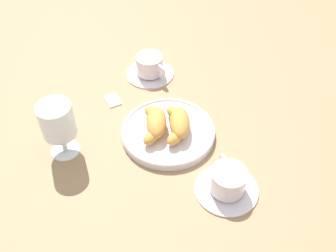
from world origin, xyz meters
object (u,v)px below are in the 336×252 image
object	(u,v)px
coffee_cup_near	(150,67)
sugar_packet	(113,100)
croissant_large	(178,123)
juice_glass_left	(58,122)
coffee_cup_far	(227,182)
croissant_small	(155,123)
pastry_plate	(168,131)

from	to	relation	value
coffee_cup_near	sugar_packet	world-z (taller)	coffee_cup_near
croissant_large	sugar_packet	xyz separation A→B (m)	(0.14, 0.16, -0.04)
coffee_cup_near	juice_glass_left	size ratio (longest dim) A/B	0.97
coffee_cup_far	sugar_packet	size ratio (longest dim) A/B	2.72
croissant_large	juice_glass_left	distance (m)	0.27
juice_glass_left	croissant_large	bearing A→B (deg)	-85.31
croissant_small	juice_glass_left	size ratio (longest dim) A/B	0.98
pastry_plate	croissant_large	size ratio (longest dim) A/B	1.66
croissant_large	coffee_cup_far	distance (m)	0.19
croissant_small	coffee_cup_near	world-z (taller)	croissant_small
pastry_plate	coffee_cup_near	distance (m)	0.24
croissant_large	croissant_small	bearing A→B (deg)	82.74
croissant_small	croissant_large	bearing A→B (deg)	-97.26
croissant_large	juice_glass_left	bearing A→B (deg)	94.69
juice_glass_left	sugar_packet	distance (m)	0.22
croissant_large	croissant_small	size ratio (longest dim) A/B	1.00
juice_glass_left	pastry_plate	bearing A→B (deg)	-84.11
juice_glass_left	croissant_small	bearing A→B (deg)	-82.28
croissant_large	coffee_cup_near	world-z (taller)	croissant_large
sugar_packet	pastry_plate	bearing A→B (deg)	-157.14
croissant_small	coffee_cup_near	distance (m)	0.24
pastry_plate	juice_glass_left	bearing A→B (deg)	95.89
juice_glass_left	sugar_packet	size ratio (longest dim) A/B	2.80
croissant_small	coffee_cup_far	bearing A→B (deg)	-142.22
croissant_small	juice_glass_left	bearing A→B (deg)	97.72
pastry_plate	sugar_packet	bearing A→B (deg)	44.02
pastry_plate	juice_glass_left	distance (m)	0.26
juice_glass_left	coffee_cup_near	bearing A→B (deg)	-39.33
coffee_cup_near	juice_glass_left	distance (m)	0.35
pastry_plate	croissant_small	world-z (taller)	croissant_small
coffee_cup_near	sugar_packet	distance (m)	0.15
croissant_large	coffee_cup_far	world-z (taller)	croissant_large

